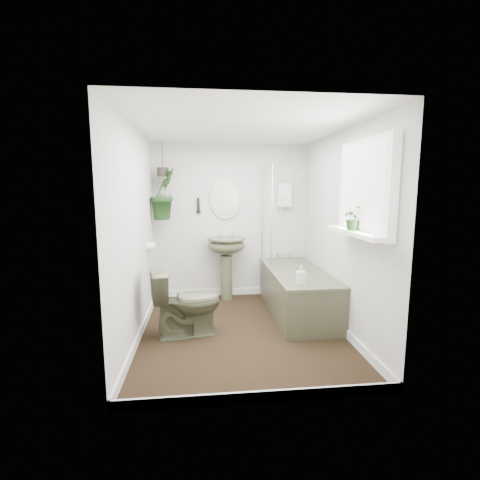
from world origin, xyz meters
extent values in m
cube|color=black|center=(0.00, 0.00, -0.01)|extent=(2.30, 2.80, 0.02)
cube|color=white|center=(0.00, 0.00, 2.31)|extent=(2.30, 2.80, 0.02)
cube|color=silver|center=(0.00, 1.41, 1.15)|extent=(2.30, 0.02, 2.30)
cube|color=silver|center=(0.00, -1.41, 1.15)|extent=(2.30, 0.02, 2.30)
cube|color=silver|center=(-1.16, 0.00, 1.15)|extent=(0.02, 2.80, 2.30)
cube|color=silver|center=(1.16, 0.00, 1.15)|extent=(0.02, 2.80, 2.30)
cube|color=white|center=(0.00, 0.00, 0.05)|extent=(2.30, 2.80, 0.10)
cube|color=white|center=(0.80, 1.34, 1.55)|extent=(0.20, 0.10, 0.35)
ellipsoid|color=beige|center=(-0.09, 1.37, 1.50)|extent=(0.46, 0.03, 0.62)
cylinder|color=black|center=(-0.49, 1.36, 1.40)|extent=(0.04, 0.04, 0.22)
cylinder|color=white|center=(-1.10, 0.70, 0.90)|extent=(0.11, 0.11, 0.11)
cube|color=white|center=(1.09, -0.70, 1.65)|extent=(0.08, 1.00, 0.90)
cube|color=white|center=(1.02, -0.70, 1.23)|extent=(0.18, 1.00, 0.04)
cube|color=white|center=(1.04, -0.70, 1.65)|extent=(0.01, 0.86, 0.76)
imported|color=#4C4F37|center=(-0.63, -0.04, 0.39)|extent=(0.83, 0.58, 0.78)
imported|color=black|center=(1.01, -0.66, 1.37)|extent=(0.21, 0.18, 0.23)
imported|color=black|center=(-0.97, 1.16, 1.57)|extent=(0.49, 0.51, 0.72)
imported|color=#35272A|center=(0.66, -0.13, 0.69)|extent=(0.10, 0.10, 0.21)
cylinder|color=black|center=(-0.97, 1.16, 1.87)|extent=(0.16, 0.16, 0.12)
camera|label=1|loc=(-0.43, -3.83, 1.65)|focal=26.00mm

